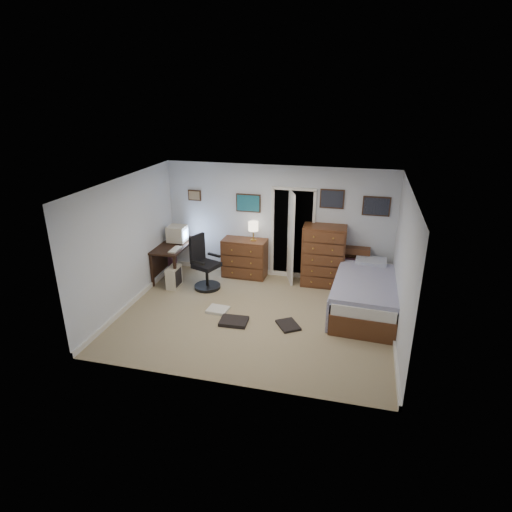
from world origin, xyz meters
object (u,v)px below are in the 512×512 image
(office_chair, at_px, (204,268))
(low_dresser, at_px, (245,258))
(bed, at_px, (366,294))
(tall_dresser, at_px, (323,256))
(computer_desk, at_px, (171,251))

(office_chair, height_order, low_dresser, office_chair)
(office_chair, relative_size, bed, 0.50)
(low_dresser, height_order, bed, low_dresser)
(low_dresser, distance_m, bed, 2.86)
(low_dresser, xyz_separation_m, tall_dresser, (1.75, -0.02, 0.23))
(computer_desk, height_order, office_chair, office_chair)
(computer_desk, bearing_deg, office_chair, -24.18)
(low_dresser, relative_size, bed, 0.43)
(low_dresser, bearing_deg, computer_desk, -164.96)
(tall_dresser, bearing_deg, low_dresser, 177.49)
(bed, bearing_deg, low_dresser, 162.40)
(bed, bearing_deg, computer_desk, 174.95)
(computer_desk, xyz_separation_m, tall_dresser, (3.36, 0.37, 0.07))
(office_chair, relative_size, tall_dresser, 0.87)
(computer_desk, height_order, bed, computer_desk)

